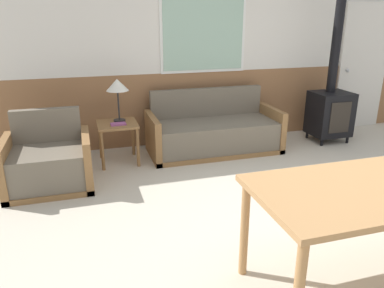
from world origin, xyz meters
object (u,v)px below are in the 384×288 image
(table_lamp, at_px, (117,86))
(wood_stove, at_px, (331,100))
(couch, at_px, (214,133))
(armchair, at_px, (49,164))
(side_table, at_px, (118,130))

(table_lamp, xyz_separation_m, wood_stove, (3.07, -0.08, -0.35))
(couch, bearing_deg, wood_stove, -1.56)
(couch, xyz_separation_m, table_lamp, (-1.26, 0.04, 0.71))
(armchair, distance_m, wood_stove, 3.96)
(side_table, bearing_deg, table_lamp, 65.22)
(side_table, relative_size, wood_stove, 0.20)
(armchair, bearing_deg, side_table, 30.80)
(wood_stove, bearing_deg, side_table, -179.98)
(table_lamp, height_order, wood_stove, wood_stove)
(couch, height_order, side_table, couch)
(armchair, relative_size, side_table, 1.73)
(couch, relative_size, armchair, 1.98)
(side_table, height_order, table_lamp, table_lamp)
(wood_stove, bearing_deg, table_lamp, 178.42)
(couch, xyz_separation_m, wood_stove, (1.80, -0.05, 0.36))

